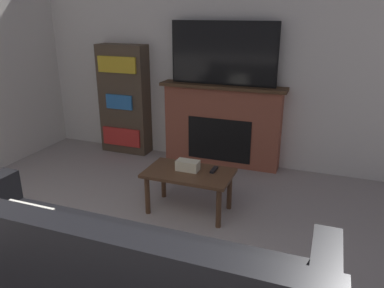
{
  "coord_description": "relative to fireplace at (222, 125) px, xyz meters",
  "views": [
    {
      "loc": [
        1.18,
        -0.81,
        1.89
      ],
      "look_at": [
        -0.02,
        2.37,
        0.67
      ],
      "focal_mm": 35.0,
      "sensor_mm": 36.0,
      "label": 1
    }
  ],
  "objects": [
    {
      "name": "tv",
      "position": [
        -0.0,
        -0.02,
        0.89
      ],
      "size": [
        1.31,
        0.03,
        0.75
      ],
      "color": "black",
      "rests_on": "fireplace"
    },
    {
      "name": "fireplace",
      "position": [
        0.0,
        0.0,
        0.0
      ],
      "size": [
        1.58,
        0.28,
        1.04
      ],
      "color": "brown",
      "rests_on": "ground_plane"
    },
    {
      "name": "bookshelf",
      "position": [
        -1.39,
        -0.02,
        0.22
      ],
      "size": [
        0.68,
        0.29,
        1.48
      ],
      "color": "#4C3D2D",
      "rests_on": "ground_plane"
    },
    {
      "name": "couch",
      "position": [
        0.12,
        -2.8,
        -0.22
      ],
      "size": [
        2.58,
        0.86,
        0.89
      ],
      "color": "black",
      "rests_on": "ground_plane"
    },
    {
      "name": "coffee_table",
      "position": [
        0.06,
        -1.32,
        -0.16
      ],
      "size": [
        0.84,
        0.49,
        0.43
      ],
      "color": "brown",
      "rests_on": "ground_plane"
    },
    {
      "name": "wall_back",
      "position": [
        0.07,
        0.14,
        0.83
      ],
      "size": [
        6.26,
        0.06,
        2.7
      ],
      "color": "silver",
      "rests_on": "ground_plane"
    },
    {
      "name": "remote_control",
      "position": [
        0.28,
        -1.21,
        -0.09
      ],
      "size": [
        0.04,
        0.15,
        0.02
      ],
      "color": "black",
      "rests_on": "coffee_table"
    },
    {
      "name": "tissue_box",
      "position": [
        0.04,
        -1.29,
        -0.05
      ],
      "size": [
        0.22,
        0.12,
        0.1
      ],
      "color": "beige",
      "rests_on": "coffee_table"
    }
  ]
}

